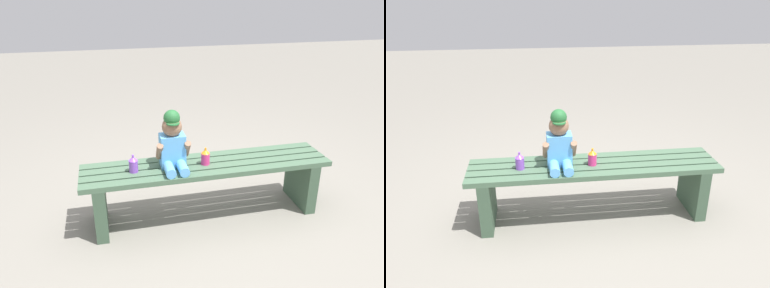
# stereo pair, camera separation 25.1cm
# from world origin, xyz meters

# --- Properties ---
(ground_plane) EXTENTS (16.00, 16.00, 0.00)m
(ground_plane) POSITION_xyz_m (0.00, 0.00, 0.00)
(ground_plane) COLOR gray
(park_bench) EXTENTS (1.75, 0.37, 0.42)m
(park_bench) POSITION_xyz_m (0.00, 0.00, 0.29)
(park_bench) COLOR #47664C
(park_bench) RESTS_ON ground_plane
(child_figure) EXTENTS (0.23, 0.27, 0.40)m
(child_figure) POSITION_xyz_m (-0.24, 0.00, 0.60)
(child_figure) COLOR #59A5E5
(child_figure) RESTS_ON park_bench
(sippy_cup_left) EXTENTS (0.06, 0.06, 0.12)m
(sippy_cup_left) POSITION_xyz_m (-0.52, -0.01, 0.48)
(sippy_cup_left) COLOR #8C4CCC
(sippy_cup_left) RESTS_ON park_bench
(sippy_cup_right) EXTENTS (0.06, 0.06, 0.12)m
(sippy_cup_right) POSITION_xyz_m (-0.02, -0.01, 0.48)
(sippy_cup_right) COLOR #E5337F
(sippy_cup_right) RESTS_ON park_bench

